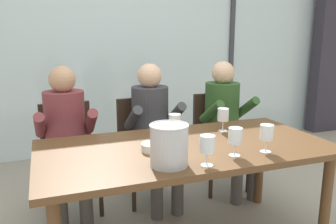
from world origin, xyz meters
TOP-DOWN VIEW (x-y plane):
  - ground at (0.00, 1.00)m, footprint 14.00×14.00m
  - window_glass_panel at (0.00, 2.23)m, footprint 7.11×0.03m
  - window_mullion_right at (1.60, 2.21)m, footprint 0.06×0.06m
  - hillside_vineyard at (0.00, 5.58)m, footprint 13.11×2.40m
  - curtain_heavy_drape at (3.20, 2.05)m, footprint 0.56×0.20m
  - dining_table at (0.00, 0.00)m, footprint 1.91×0.95m
  - chair_near_curtain at (-0.69, 0.87)m, footprint 0.47×0.47m
  - chair_left_of_center at (-0.04, 0.89)m, footprint 0.46×0.46m
  - chair_center at (0.70, 0.86)m, footprint 0.46×0.46m
  - person_maroon_top at (-0.71, 0.75)m, footprint 0.46×0.61m
  - person_charcoal_jacket at (0.01, 0.75)m, footprint 0.47×0.62m
  - person_olive_shirt at (0.72, 0.75)m, footprint 0.49×0.63m
  - ice_bucket_primary at (-0.23, -0.30)m, footprint 0.22×0.22m
  - tasting_bowl at (-0.24, -0.03)m, footprint 0.15×0.15m
  - wine_glass_by_left_taster at (0.19, -0.29)m, footprint 0.08×0.08m
  - wine_glass_near_bucket at (-0.02, 0.17)m, footprint 0.08×0.08m
  - wine_glass_center_pour at (0.39, 0.22)m, footprint 0.08×0.08m
  - wine_glass_by_right_taster at (0.41, -0.29)m, footprint 0.08×0.08m
  - wine_glass_spare_empty at (-0.04, -0.37)m, footprint 0.08×0.08m

SIDE VIEW (x-z plane):
  - ground at x=0.00m, z-range 0.00..0.00m
  - chair_near_curtain at x=-0.69m, z-range 0.08..0.97m
  - chair_left_of_center at x=-0.04m, z-range 0.08..0.97m
  - chair_center at x=0.70m, z-range 0.08..0.97m
  - dining_table at x=0.00m, z-range 0.29..1.03m
  - person_maroon_top at x=-0.71m, z-range 0.09..1.30m
  - person_charcoal_jacket at x=0.01m, z-range 0.09..1.30m
  - person_olive_shirt at x=0.72m, z-range 0.09..1.30m
  - tasting_bowl at x=-0.24m, z-range 0.74..0.79m
  - hillside_vineyard at x=0.00m, z-range 0.00..1.55m
  - wine_glass_near_bucket at x=-0.02m, z-range 0.77..0.94m
  - wine_glass_center_pour at x=0.39m, z-range 0.77..0.94m
  - wine_glass_spare_empty at x=-0.04m, z-range 0.77..0.94m
  - ice_bucket_primary at x=-0.23m, z-range 0.74..0.98m
  - wine_glass_by_left_taster at x=0.19m, z-range 0.77..0.95m
  - wine_glass_by_right_taster at x=0.41m, z-range 0.77..0.95m
  - window_glass_panel at x=0.00m, z-range 0.00..2.60m
  - window_mullion_right at x=1.60m, z-range 0.00..2.60m
  - curtain_heavy_drape at x=3.20m, z-range 0.00..2.60m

